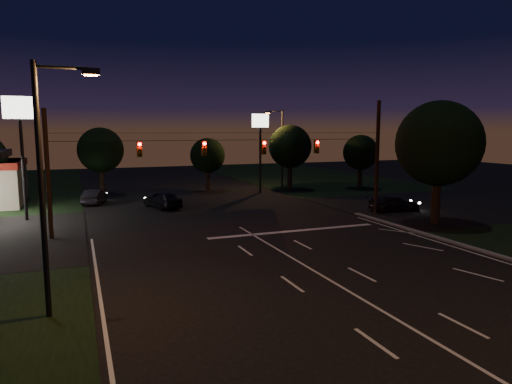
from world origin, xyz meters
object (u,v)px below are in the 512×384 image
car_oncoming_b (94,197)px  car_cross (394,204)px  utility_pole_right (375,213)px  tree_right_near (437,144)px  car_oncoming_a (162,200)px

car_oncoming_b → car_cross: car_oncoming_b is taller
utility_pole_right → car_oncoming_b: size_ratio=2.23×
utility_pole_right → car_cross: 2.18m
car_oncoming_b → car_cross: (23.06, -13.12, -0.03)m
utility_pole_right → tree_right_near: bearing=-72.5°
utility_pole_right → car_cross: (2.06, 0.27, 0.64)m
utility_pole_right → car_oncoming_a: bearing=150.6°
utility_pole_right → car_oncoming_a: (-15.60, 8.80, 0.75)m
tree_right_near → car_oncoming_a: bearing=141.5°
car_oncoming_a → car_cross: (17.67, -8.54, -0.11)m
utility_pole_right → car_oncoming_b: (-21.00, 13.38, 0.67)m
car_oncoming_a → car_oncoming_b: bearing=-59.4°
utility_pole_right → car_oncoming_b: utility_pole_right is taller
tree_right_near → car_oncoming_b: size_ratio=2.17×
tree_right_near → car_cross: bearing=84.0°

